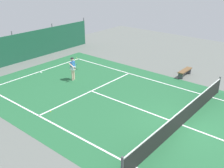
# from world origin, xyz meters

# --- Properties ---
(ground_plane) EXTENTS (36.00, 36.00, 0.00)m
(ground_plane) POSITION_xyz_m (0.00, 0.00, 0.00)
(ground_plane) COLOR slate
(court_surface) EXTENTS (11.02, 26.60, 0.01)m
(court_surface) POSITION_xyz_m (0.00, 0.00, 0.00)
(court_surface) COLOR #236038
(court_surface) RESTS_ON ground
(tennis_net) EXTENTS (10.12, 0.10, 1.10)m
(tennis_net) POSITION_xyz_m (0.00, 0.00, 0.51)
(tennis_net) COLOR black
(tennis_net) RESTS_ON ground
(back_fence) EXTENTS (16.30, 0.98, 2.70)m
(back_fence) POSITION_xyz_m (-0.00, 15.56, 0.67)
(back_fence) COLOR #195138
(back_fence) RESTS_ON ground
(tennis_player) EXTENTS (0.59, 0.82, 1.64)m
(tennis_player) POSITION_xyz_m (0.57, 8.69, 0.96)
(tennis_player) COLOR beige
(tennis_player) RESTS_ON ground
(tennis_ball_midcourt) EXTENTS (0.07, 0.07, 0.07)m
(tennis_ball_midcourt) POSITION_xyz_m (-3.42, 6.27, 0.03)
(tennis_ball_midcourt) COLOR #CCDB33
(tennis_ball_midcourt) RESTS_ON ground
(tennis_ball_by_sideline) EXTENTS (0.07, 0.07, 0.07)m
(tennis_ball_by_sideline) POSITION_xyz_m (4.10, 12.10, 0.03)
(tennis_ball_by_sideline) COLOR #CCDB33
(tennis_ball_by_sideline) RESTS_ON ground
(courtside_bench) EXTENTS (1.60, 0.40, 0.49)m
(courtside_bench) POSITION_xyz_m (6.31, 2.92, 0.37)
(courtside_bench) COLOR brown
(courtside_bench) RESTS_ON ground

